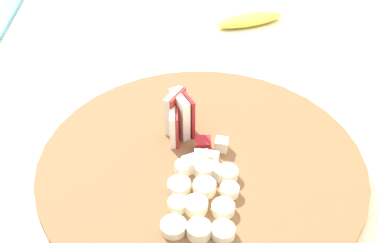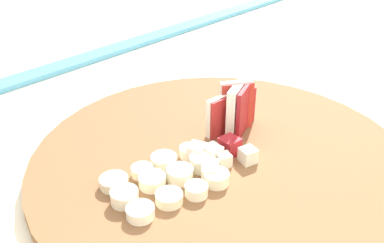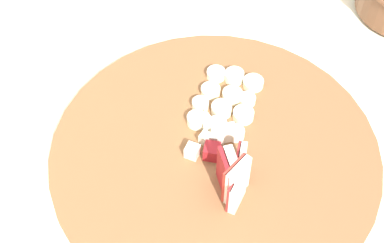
{
  "view_description": "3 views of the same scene",
  "coord_description": "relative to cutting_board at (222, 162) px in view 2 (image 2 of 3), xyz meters",
  "views": [
    {
      "loc": [
        0.46,
        -0.03,
        1.3
      ],
      "look_at": [
        -0.02,
        0.01,
        0.93
      ],
      "focal_mm": 40.76,
      "sensor_mm": 36.0,
      "label": 1
    },
    {
      "loc": [
        0.35,
        0.29,
        1.19
      ],
      "look_at": [
        0.05,
        -0.0,
        0.95
      ],
      "focal_mm": 41.66,
      "sensor_mm": 36.0,
      "label": 2
    },
    {
      "loc": [
        -0.42,
        -0.01,
        1.54
      ],
      "look_at": [
        0.05,
        0.05,
        0.92
      ],
      "focal_mm": 54.43,
      "sensor_mm": 36.0,
      "label": 3
    }
  ],
  "objects": [
    {
      "name": "apple_dice_pile",
      "position": [
        0.01,
        0.01,
        0.02
      ],
      "size": [
        0.08,
        0.07,
        0.02
      ],
      "color": "#EFE5CC",
      "rests_on": "cutting_board"
    },
    {
      "name": "cutting_board",
      "position": [
        0.0,
        0.0,
        0.0
      ],
      "size": [
        0.44,
        0.44,
        0.02
      ],
      "primitive_type": "cylinder",
      "color": "brown",
      "rests_on": "tiled_countertop"
    },
    {
      "name": "banana_slice_rows",
      "position": [
        0.08,
        -0.01,
        0.02
      ],
      "size": [
        0.13,
        0.1,
        0.02
      ],
      "color": "white",
      "rests_on": "cutting_board"
    },
    {
      "name": "apple_wedge_fan",
      "position": [
        -0.06,
        -0.03,
        0.04
      ],
      "size": [
        0.08,
        0.04,
        0.06
      ],
      "color": "#B22D23",
      "rests_on": "cutting_board"
    }
  ]
}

